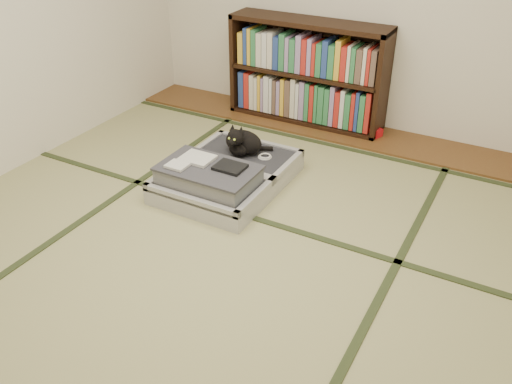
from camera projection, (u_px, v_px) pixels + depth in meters
The scene contains 10 objects.
floor at pixel (222, 250), 3.38m from camera, with size 4.50×4.50×0.00m, color tan.
wood_strip at pixel (339, 130), 4.88m from camera, with size 4.00×0.50×0.02m, color brown.
red_item at pixel (373, 131), 4.75m from camera, with size 0.15×0.09×0.07m, color red.
room_shell at pixel (212, 9), 2.63m from camera, with size 4.50×4.50×4.50m.
tatami_borders at pixel (260, 211), 3.75m from camera, with size 4.00×4.50×0.01m.
bookcase at pixel (307, 74), 4.85m from camera, with size 1.43×0.33×0.92m.
suitcase at pixel (225, 176), 3.97m from camera, with size 0.77×1.03×0.30m.
cat at pixel (242, 142), 4.12m from camera, with size 0.34×0.34×0.28m.
cable_coil at pixel (265, 157), 4.12m from camera, with size 0.11×0.11×0.03m.
hanger at pixel (231, 197), 3.90m from camera, with size 0.41×0.19×0.01m.
Camera 1 is at (1.49, -2.27, 2.06)m, focal length 38.00 mm.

